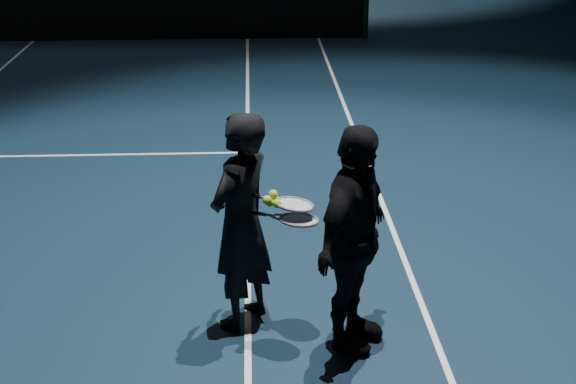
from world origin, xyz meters
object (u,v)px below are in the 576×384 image
player_a (241,222)px  racket_upper (294,204)px  racket_lower (299,220)px  tennis_balls (273,200)px  player_b (353,240)px

player_a → racket_upper: (0.38, -0.12, 0.19)m
racket_lower → tennis_balls: (-0.18, 0.08, 0.12)m
tennis_balls → player_a: bearing=158.0°
player_b → racket_lower: bearing=97.2°
racket_lower → tennis_balls: bearing=178.5°
player_a → player_b: 0.85m
racket_lower → tennis_balls: tennis_balls is taller
racket_upper → racket_lower: bearing=-42.7°
player_a → player_b: size_ratio=1.00×
player_b → racket_upper: bearing=92.1°
racket_lower → player_b: bearing=0.0°
racket_upper → tennis_balls: tennis_balls is taller
racket_lower → racket_upper: bearing=141.3°
racket_lower → racket_upper: racket_upper is taller
racket_lower → racket_upper: size_ratio=1.00×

